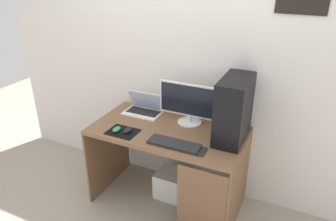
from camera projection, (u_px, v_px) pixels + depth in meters
ground_plane at (168, 199)px, 3.06m from camera, size 8.00×8.00×0.00m
wall_back at (187, 59)px, 2.82m from camera, size 4.00×0.05×2.60m
desk at (169, 147)px, 2.78m from camera, size 1.32×0.70×0.78m
pc_tower at (234, 109)px, 2.49m from camera, size 0.22×0.45×0.52m
monitor at (190, 104)px, 2.76m from camera, size 0.57×0.22×0.37m
laptop at (144, 109)px, 3.01m from camera, size 0.35×0.22×0.20m
keyboard at (174, 144)px, 2.49m from camera, size 0.42×0.14×0.02m
mousepad at (123, 132)px, 2.68m from camera, size 0.26×0.20×0.00m
mouse_left at (128, 130)px, 2.67m from camera, size 0.06×0.10×0.03m
mouse_right at (117, 129)px, 2.68m from camera, size 0.06×0.10×0.03m
cell_phone at (201, 152)px, 2.40m from camera, size 0.07×0.13×0.01m
subwoofer at (170, 183)px, 3.08m from camera, size 0.26×0.26×0.26m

